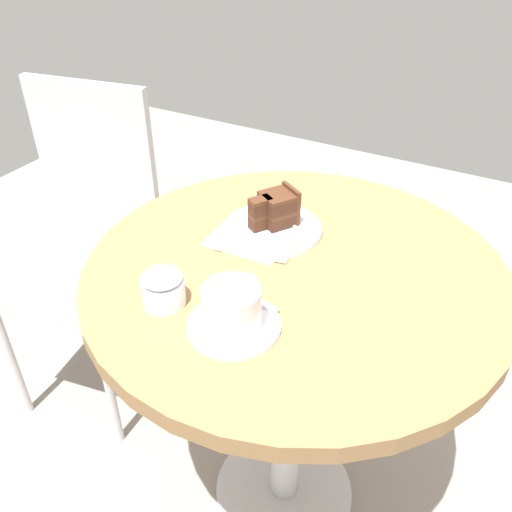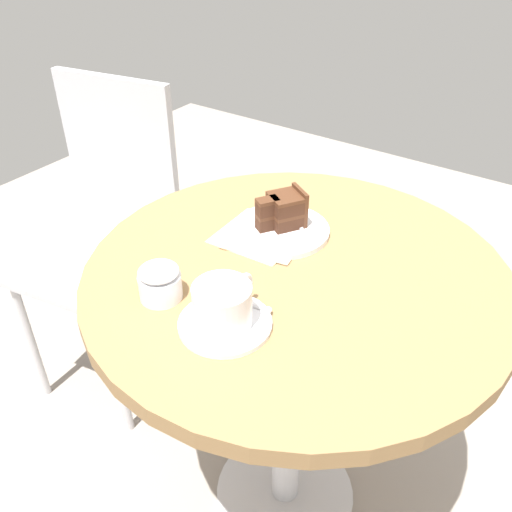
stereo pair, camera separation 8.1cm
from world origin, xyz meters
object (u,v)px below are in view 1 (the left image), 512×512
Objects in this scene: saucer at (234,325)px; cafe_chair at (89,228)px; cake_plate at (273,229)px; fork at (296,232)px; cake_slice at (276,209)px; sugar_pot at (163,288)px; teaspoon at (258,306)px; napkin at (256,236)px; coffee_cup at (232,306)px.

saucer is 0.16× the size of cafe_chair.
fork reaches higher than cake_plate.
cake_slice is 0.31m from sugar_pot.
napkin is (0.20, 0.11, -0.01)m from teaspoon.
sugar_pot is at bearing -57.46° from fork.
teaspoon is 0.94× the size of cake_slice.
napkin is at bearing -18.07° from cafe_chair.
cafe_chair reaches higher than fork.
saucer is at bearing -158.86° from napkin.
teaspoon is 0.25m from cake_plate.
cake_plate is at bearing -173.89° from cake_slice.
saucer is at bearing -88.18° from sugar_pot.
sugar_pot is at bearing 168.79° from cake_plate.
saucer is 0.77× the size of cake_plate.
coffee_cup is 0.14× the size of cafe_chair.
teaspoon is at bearing -68.66° from sugar_pot.
napkin is 0.26m from sugar_pot.
coffee_cup is 1.73× the size of sugar_pot.
sugar_pot is at bearing 91.82° from saucer.
cake_slice is (0.25, 0.09, 0.04)m from teaspoon.
teaspoon is 0.50× the size of cake_plate.
saucer is 1.20× the size of coffee_cup.
sugar_pot is at bearing 91.32° from coffee_cup.
fork reaches higher than teaspoon.
coffee_cup is at bearing 128.43° from saucer.
teaspoon is at bearing -32.02° from cafe_chair.
sugar_pot is (-0.29, 0.11, 0.02)m from fork.
fork reaches higher than napkin.
teaspoon is at bearing -14.51° from saucer.
teaspoon reaches higher than napkin.
sugar_pot is at bearing -42.00° from cafe_chair.
cake_plate is at bearing -11.21° from sugar_pot.
coffee_cup is 1.21× the size of cake_slice.
teaspoon is 0.88× the size of fork.
napkin is (0.26, 0.10, -0.04)m from coffee_cup.
teaspoon is 0.79m from cafe_chair.
saucer is 2.07× the size of sugar_pot.
cake_slice is 0.57× the size of napkin.
saucer is 0.30m from cake_plate.
fork is 0.62× the size of napkin.
cafe_chair is (0.05, 0.66, -0.22)m from fork.
teaspoon is at bearing -27.16° from fork.
cafe_chair reaches higher than teaspoon.
sugar_pot is (-0.06, 0.15, 0.02)m from teaspoon.
saucer is 0.27m from napkin.
saucer is 0.82× the size of napkin.
fork is (0.29, 0.02, -0.03)m from coffee_cup.
fork is 0.12× the size of cafe_chair.
cafe_chair reaches higher than coffee_cup.
cake_plate is 0.04m from napkin.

